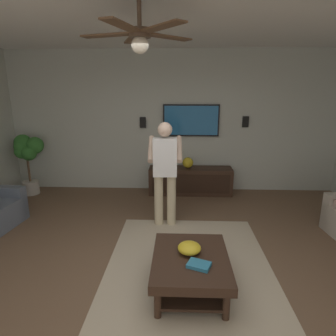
% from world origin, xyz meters
% --- Properties ---
extents(ground_plane, '(8.17, 8.17, 0.00)m').
position_xyz_m(ground_plane, '(0.00, 0.00, 0.00)').
color(ground_plane, brown).
extents(wall_back_tv, '(0.10, 7.00, 2.89)m').
position_xyz_m(wall_back_tv, '(3.19, 0.00, 1.45)').
color(wall_back_tv, '#B2B7AD').
rests_on(wall_back_tv, ground).
extents(area_rug, '(2.98, 2.00, 0.01)m').
position_xyz_m(area_rug, '(0.01, -0.26, 0.01)').
color(area_rug, tan).
rests_on(area_rug, ground).
extents(coffee_table, '(1.00, 0.80, 0.40)m').
position_xyz_m(coffee_table, '(-0.19, -0.26, 0.30)').
color(coffee_table, '#332116').
rests_on(coffee_table, ground).
extents(media_console, '(0.45, 1.70, 0.55)m').
position_xyz_m(media_console, '(2.85, -0.36, 0.28)').
color(media_console, '#332116').
rests_on(media_console, ground).
extents(tv, '(0.05, 1.15, 0.65)m').
position_xyz_m(tv, '(3.10, -0.36, 1.50)').
color(tv, black).
extents(person_standing, '(0.54, 0.55, 1.64)m').
position_xyz_m(person_standing, '(1.40, 0.09, 0.93)').
color(person_standing, '#C6B793').
rests_on(person_standing, ground).
extents(potted_plant_tall, '(0.42, 0.58, 1.24)m').
position_xyz_m(potted_plant_tall, '(2.72, 2.95, 0.85)').
color(potted_plant_tall, '#B7B2A8').
rests_on(potted_plant_tall, ground).
extents(bowl, '(0.25, 0.25, 0.11)m').
position_xyz_m(bowl, '(-0.12, -0.25, 0.46)').
color(bowl, gold).
rests_on(bowl, coffee_table).
extents(remote_white, '(0.16, 0.10, 0.02)m').
position_xyz_m(remote_white, '(0.02, -0.29, 0.41)').
color(remote_white, white).
rests_on(remote_white, coffee_table).
extents(book, '(0.23, 0.26, 0.04)m').
position_xyz_m(book, '(-0.37, -0.33, 0.42)').
color(book, teal).
rests_on(book, coffee_table).
extents(vase_round, '(0.22, 0.22, 0.22)m').
position_xyz_m(vase_round, '(2.86, -0.31, 0.66)').
color(vase_round, gold).
rests_on(vase_round, media_console).
extents(wall_speaker_left, '(0.06, 0.12, 0.22)m').
position_xyz_m(wall_speaker_left, '(3.11, -1.48, 1.47)').
color(wall_speaker_left, black).
extents(wall_speaker_right, '(0.06, 0.12, 0.22)m').
position_xyz_m(wall_speaker_right, '(3.11, 0.64, 1.45)').
color(wall_speaker_right, black).
extents(ceiling_fan, '(1.18, 1.08, 0.46)m').
position_xyz_m(ceiling_fan, '(-0.05, 0.25, 2.57)').
color(ceiling_fan, '#4C3828').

